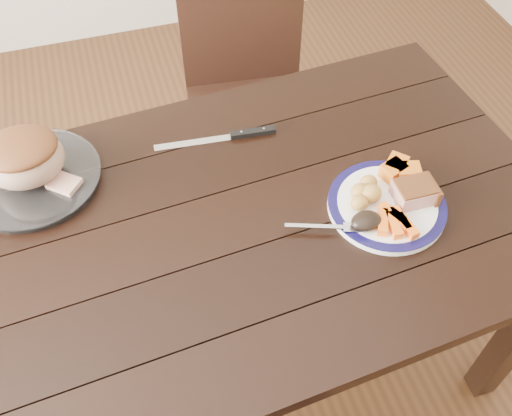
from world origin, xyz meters
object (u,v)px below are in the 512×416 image
object	(u,v)px
pork_slice	(414,192)
carving_knife	(238,135)
dining_table	(222,246)
roast_joint	(24,160)
serving_platter	(33,179)
dinner_plate	(386,206)
fork	(330,227)
chair_far	(248,84)

from	to	relation	value
pork_slice	carving_knife	distance (m)	0.48
dining_table	roast_joint	distance (m)	0.51
dining_table	pork_slice	xyz separation A→B (m)	(0.45, -0.08, 0.13)
serving_platter	dinner_plate	bearing A→B (deg)	-22.82
fork	carving_knife	xyz separation A→B (m)	(-0.11, 0.36, -0.01)
dining_table	dinner_plate	bearing A→B (deg)	-10.53
dining_table	pork_slice	distance (m)	0.47
serving_platter	pork_slice	xyz separation A→B (m)	(0.85, -0.34, 0.03)
dinner_plate	roast_joint	bearing A→B (deg)	157.18
dining_table	roast_joint	size ratio (longest dim) A/B	8.87
chair_far	serving_platter	world-z (taller)	chair_far
dinner_plate	roast_joint	distance (m)	0.86
fork	roast_joint	xyz separation A→B (m)	(-0.64, 0.36, 0.06)
dinner_plate	serving_platter	distance (m)	0.86
chair_far	carving_knife	distance (m)	0.55
serving_platter	chair_far	bearing A→B (deg)	34.68
chair_far	dinner_plate	xyz separation A→B (m)	(0.10, -0.81, 0.23)
dining_table	pork_slice	size ratio (longest dim) A/B	18.31
chair_far	roast_joint	distance (m)	0.89
dinner_plate	fork	xyz separation A→B (m)	(-0.16, -0.03, 0.01)
dinner_plate	carving_knife	world-z (taller)	dinner_plate
pork_slice	carving_knife	bearing A→B (deg)	133.85
dining_table	serving_platter	xyz separation A→B (m)	(-0.40, 0.26, 0.10)
pork_slice	roast_joint	distance (m)	0.92
carving_knife	chair_far	bearing A→B (deg)	76.01
dining_table	dinner_plate	distance (m)	0.41
serving_platter	carving_knife	bearing A→B (deg)	0.48
chair_far	carving_knife	world-z (taller)	chair_far
roast_joint	dinner_plate	bearing A→B (deg)	-22.82
chair_far	roast_joint	size ratio (longest dim) A/B	4.96
dinner_plate	serving_platter	bearing A→B (deg)	157.18
chair_far	serving_platter	distance (m)	0.87
pork_slice	roast_joint	size ratio (longest dim) A/B	0.48
serving_platter	fork	xyz separation A→B (m)	(0.64, -0.36, 0.01)
chair_far	pork_slice	distance (m)	0.87
chair_far	fork	xyz separation A→B (m)	(-0.05, -0.84, 0.25)
dining_table	carving_knife	world-z (taller)	carving_knife
fork	roast_joint	bearing A→B (deg)	170.06
pork_slice	carving_knife	world-z (taller)	pork_slice
dinner_plate	pork_slice	bearing A→B (deg)	-4.76
chair_far	pork_slice	xyz separation A→B (m)	(0.16, -0.81, 0.27)
dinner_plate	roast_joint	size ratio (longest dim) A/B	1.48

